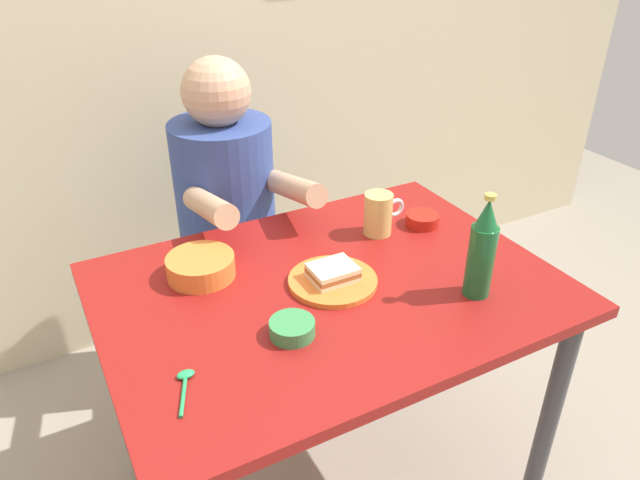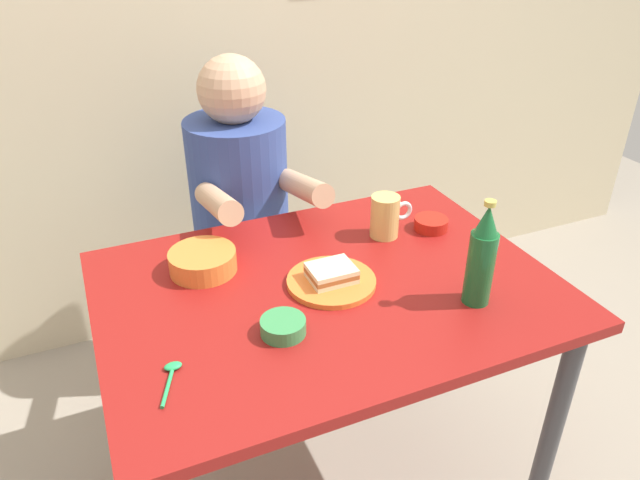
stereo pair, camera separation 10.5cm
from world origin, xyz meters
TOP-DOWN VIEW (x-y plane):
  - dining_table at (0.00, 0.00)m, footprint 1.10×0.80m
  - stool at (-0.04, 0.63)m, footprint 0.34×0.34m
  - person_seated at (-0.04, 0.62)m, footprint 0.33×0.56m
  - plate_orange at (0.01, 0.00)m, footprint 0.22×0.22m
  - sandwich at (0.01, 0.00)m, footprint 0.11×0.09m
  - beer_mug at (0.25, 0.16)m, footprint 0.13×0.08m
  - beer_bottle at (0.29, -0.20)m, footprint 0.06×0.06m
  - soup_bowl_orange at (-0.26, 0.18)m, footprint 0.17×0.17m
  - sambal_bowl_red at (0.39, 0.14)m, footprint 0.10×0.10m
  - dip_bowl_green at (-0.17, -0.13)m, footprint 0.10×0.10m
  - spoon at (-0.42, -0.17)m, footprint 0.06×0.12m

SIDE VIEW (x-z plane):
  - stool at x=-0.04m, z-range 0.12..0.57m
  - dining_table at x=0.00m, z-range 0.28..1.02m
  - spoon at x=-0.42m, z-range 0.74..0.75m
  - plate_orange at x=0.01m, z-range 0.74..0.75m
  - sambal_bowl_red at x=0.39m, z-range 0.74..0.78m
  - dip_bowl_green at x=-0.17m, z-range 0.74..0.78m
  - person_seated at x=-0.04m, z-range 0.41..1.13m
  - soup_bowl_orange at x=-0.26m, z-range 0.74..0.80m
  - sandwich at x=0.01m, z-range 0.75..0.79m
  - beer_mug at x=0.25m, z-range 0.74..0.86m
  - beer_bottle at x=0.29m, z-range 0.73..0.99m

